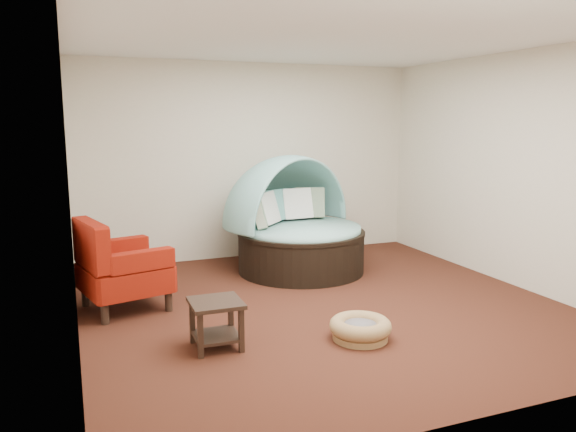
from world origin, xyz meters
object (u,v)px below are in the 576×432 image
object	(u,v)px
canopy_daybed	(296,218)
red_armchair	(119,268)
side_table	(216,317)
pet_basket	(360,328)

from	to	relation	value
canopy_daybed	red_armchair	bearing A→B (deg)	175.11
red_armchair	side_table	bearing A→B (deg)	-76.46
canopy_daybed	pet_basket	bearing A→B (deg)	-122.32
canopy_daybed	pet_basket	xyz separation A→B (m)	(-0.36, -2.47, -0.61)
side_table	red_armchair	bearing A→B (deg)	117.37
red_armchair	side_table	xyz separation A→B (m)	(0.70, -1.35, -0.18)
red_armchair	pet_basket	bearing A→B (deg)	-53.78
pet_basket	side_table	size ratio (longest dim) A/B	1.33
pet_basket	side_table	distance (m)	1.33
red_armchair	side_table	size ratio (longest dim) A/B	2.24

